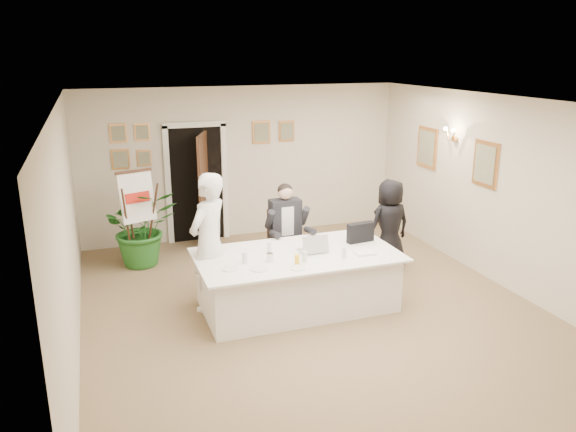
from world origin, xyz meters
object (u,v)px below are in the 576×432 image
Objects in this scene: potted_palm at (142,227)px; oj_glass at (297,260)px; conference_table at (297,280)px; laptop at (312,241)px; paper_stack at (365,253)px; flip_chart at (137,224)px; standing_woman at (389,225)px; standing_man at (209,242)px; laptop_bag at (360,232)px; steel_jug at (270,257)px; seated_man at (286,231)px.

oj_glass is at bearing -58.22° from potted_palm.
oj_glass is (1.70, -2.74, 0.20)m from potted_palm.
laptop reaches higher than conference_table.
flip_chart is at bearing 137.99° from paper_stack.
laptop is 1.37× the size of paper_stack.
paper_stack is at bearing 42.78° from standing_woman.
flip_chart is at bearing -25.37° from standing_woman.
standing_man is 4.74× the size of laptop_bag.
laptop is 0.93× the size of laptop_bag.
steel_jug is (-2.31, -0.98, 0.09)m from standing_woman.
flip_chart is at bearing 122.35° from steel_jug.
standing_man reaches higher than paper_stack.
potted_palm reaches higher than steel_jug.
flip_chart is 1.25× the size of potted_palm.
seated_man is at bearing 76.12° from oj_glass.
paper_stack is (0.63, -0.34, -0.13)m from laptop.
conference_table is at bearing -177.10° from laptop_bag.
paper_stack is at bearing 4.24° from oj_glass.
steel_jug is at bearing 173.06° from paper_stack.
paper_stack is at bearing 118.18° from standing_man.
potted_palm is 9.80× the size of oj_glass.
seated_man is 1.23m from laptop_bag.
standing_man is 5.07× the size of laptop.
standing_woman is at bearing 31.84° from laptop_bag.
steel_jug is at bearing 100.53° from standing_man.
standing_man is at bearing 162.41° from conference_table.
paper_stack is 1.30m from steel_jug.
oj_glass is at bearing 99.80° from standing_man.
laptop is (2.15, -2.17, 0.17)m from flip_chart.
standing_woman is 1.10m from laptop_bag.
steel_jug is at bearing -174.14° from laptop_bag.
conference_table is at bearing 160.45° from paper_stack.
standing_woman is at bearing 31.09° from oj_glass.
laptop_bag is 3.08× the size of oj_glass.
laptop_bag is 1.46× the size of paper_stack.
potted_palm is at bearing 62.67° from flip_chart.
seated_man is 0.79× the size of standing_man.
laptop is 0.56m from oj_glass.
oj_glass is at bearing -55.42° from flip_chart.
potted_palm is 3.61m from laptop_bag.
steel_jug is (-1.29, 0.16, 0.04)m from paper_stack.
seated_man is 1.51m from oj_glass.
standing_woman is at bearing -19.75° from flip_chart.
flip_chart is 12.28× the size of oj_glass.
laptop_bag is 1.49m from steel_jug.
potted_palm is 2.88m from steel_jug.
conference_table is 1.71× the size of flip_chart.
flip_chart reaches higher than potted_palm.
conference_table is 2.14× the size of potted_palm.
oj_glass is at bearing -38.51° from steel_jug.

